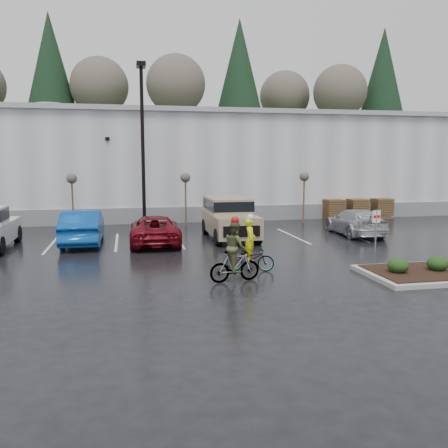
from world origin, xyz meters
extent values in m
plane|color=black|center=(0.00, 0.00, 0.00)|extent=(120.00, 120.00, 0.00)
cube|color=#B2B4B7|center=(0.00, 22.00, 3.50)|extent=(60.00, 15.00, 7.00)
cube|color=slate|center=(0.00, 14.45, 0.50)|extent=(60.00, 0.12, 1.00)
cube|color=#999B9E|center=(0.00, 22.00, 7.05)|extent=(60.50, 15.50, 0.30)
cube|color=#243B18|center=(0.00, 45.00, 3.00)|extent=(80.00, 25.00, 6.00)
cylinder|color=black|center=(-4.00, 12.00, 4.50)|extent=(0.20, 0.20, 9.00)
cube|color=black|center=(-4.00, 12.00, 9.10)|extent=(0.50, 1.00, 0.25)
cylinder|color=#4B321E|center=(-8.00, 13.00, 1.40)|extent=(0.10, 0.10, 2.80)
sphere|color=#4D473E|center=(-8.00, 13.00, 2.90)|extent=(0.60, 0.60, 0.60)
cylinder|color=#4B321E|center=(-1.50, 13.00, 1.40)|extent=(0.10, 0.10, 2.80)
sphere|color=#4D473E|center=(-1.50, 13.00, 2.90)|extent=(0.60, 0.60, 0.60)
cylinder|color=#4B321E|center=(6.00, 13.00, 1.40)|extent=(0.10, 0.10, 2.80)
sphere|color=#4D473E|center=(6.00, 13.00, 2.90)|extent=(0.60, 0.60, 0.60)
cube|color=#4B321E|center=(8.50, 14.00, 0.68)|extent=(1.20, 1.20, 1.35)
cube|color=#4B321E|center=(10.20, 14.00, 0.68)|extent=(1.20, 1.20, 1.35)
cube|color=#4B321E|center=(12.00, 14.00, 0.68)|extent=(1.20, 1.20, 1.35)
ellipsoid|color=black|center=(4.00, -1.00, 0.41)|extent=(0.70, 0.70, 0.52)
ellipsoid|color=black|center=(5.50, -1.00, 0.41)|extent=(0.70, 0.70, 0.52)
cylinder|color=gray|center=(3.80, 0.20, 1.10)|extent=(0.05, 0.05, 2.20)
cube|color=white|center=(3.80, 0.20, 1.95)|extent=(0.30, 0.02, 0.45)
cube|color=red|center=(3.80, 0.19, 1.95)|extent=(0.26, 0.02, 0.10)
imported|color=#0E479C|center=(-7.03, 7.82, 0.82)|extent=(1.74, 4.95, 1.63)
imported|color=maroon|center=(-3.70, 7.15, 0.68)|extent=(2.41, 4.96, 1.36)
imported|color=#B9BAC1|center=(6.84, 7.69, 0.69)|extent=(2.16, 4.85, 1.38)
imported|color=#3F3F44|center=(-0.68, 0.93, 0.45)|extent=(1.80, 1.07, 0.90)
imported|color=#E4EF0D|center=(-0.68, 0.93, 1.13)|extent=(0.53, 0.66, 1.57)
sphere|color=silver|center=(-0.68, 0.93, 1.94)|extent=(0.26, 0.26, 0.26)
imported|color=#3F3F44|center=(-1.56, -0.43, 0.52)|extent=(1.73, 0.76, 1.04)
imported|color=#494E29|center=(-1.56, -0.43, 1.17)|extent=(0.56, 0.86, 1.64)
sphere|color=#990C0C|center=(-1.56, -0.43, 2.03)|extent=(0.27, 0.27, 0.27)
camera|label=1|loc=(-4.97, -15.20, 4.00)|focal=38.00mm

